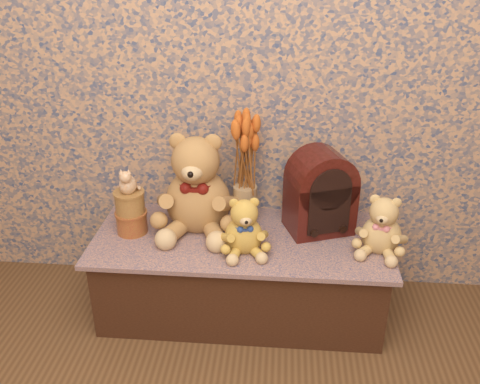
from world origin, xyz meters
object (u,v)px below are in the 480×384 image
object	(u,v)px
teddy_large	(197,178)
cathedral_radio	(320,191)
biscuit_tin_lower	(132,222)
teddy_small	(383,221)
cat_figurine	(127,179)
teddy_medium	(244,222)
ceramic_vase	(245,204)

from	to	relation	value
teddy_large	cathedral_radio	xyz separation A→B (m)	(0.53, 0.01, -0.05)
biscuit_tin_lower	teddy_small	bearing A→B (deg)	-2.88
biscuit_tin_lower	cat_figurine	xyz separation A→B (m)	(0.00, 0.00, 0.21)
teddy_medium	cat_figurine	size ratio (longest dim) A/B	2.11
teddy_large	biscuit_tin_lower	bearing A→B (deg)	-163.64
teddy_small	biscuit_tin_lower	size ratio (longest dim) A/B	2.02
teddy_large	teddy_small	size ratio (longest dim) A/B	1.77
teddy_medium	cat_figurine	distance (m)	0.52
teddy_small	cat_figurine	bearing A→B (deg)	-165.90
cat_figurine	teddy_medium	bearing A→B (deg)	-16.61
biscuit_tin_lower	cat_figurine	distance (m)	0.21
teddy_large	biscuit_tin_lower	world-z (taller)	teddy_large
teddy_small	cat_figurine	world-z (taller)	cat_figurine
teddy_large	cat_figurine	bearing A→B (deg)	-163.64
cathedral_radio	teddy_medium	bearing A→B (deg)	-168.08
teddy_small	ceramic_vase	bearing A→B (deg)	179.05
teddy_small	cat_figurine	size ratio (longest dim) A/B	2.19
cathedral_radio	ceramic_vase	bearing A→B (deg)	153.40
teddy_large	teddy_medium	world-z (taller)	teddy_large
teddy_small	teddy_large	bearing A→B (deg)	-172.76
cathedral_radio	cat_figurine	xyz separation A→B (m)	(-0.81, -0.09, 0.07)
biscuit_tin_lower	teddy_medium	bearing A→B (deg)	-11.50
cathedral_radio	biscuit_tin_lower	distance (m)	0.83
teddy_small	biscuit_tin_lower	xyz separation A→B (m)	(-1.06, 0.05, -0.09)
teddy_medium	cat_figurine	bearing A→B (deg)	157.22
ceramic_vase	biscuit_tin_lower	size ratio (longest dim) A/B	1.34
teddy_medium	cathedral_radio	bearing A→B (deg)	20.65
cathedral_radio	biscuit_tin_lower	size ratio (longest dim) A/B	2.83
teddy_large	cat_figurine	xyz separation A→B (m)	(-0.28, -0.08, 0.02)
cathedral_radio	cat_figurine	bearing A→B (deg)	166.61
teddy_medium	cat_figurine	world-z (taller)	cat_figurine
cathedral_radio	teddy_large	bearing A→B (deg)	161.54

